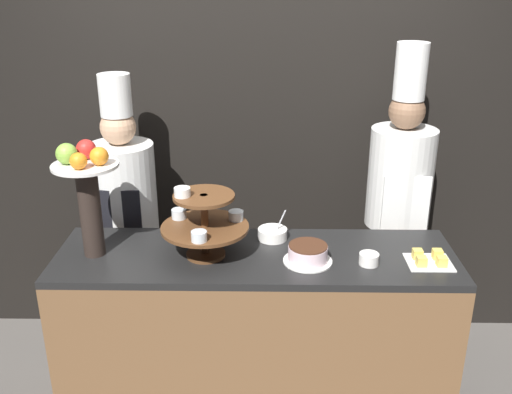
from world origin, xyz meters
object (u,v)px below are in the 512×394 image
at_px(chef_center_left, 398,202).
at_px(serving_bowl_far, 273,234).
at_px(cake_round, 308,254).
at_px(cake_square_tray, 429,259).
at_px(chef_left, 126,213).
at_px(tiered_stand, 204,221).
at_px(fruit_pedestal, 87,187).
at_px(cup_white, 369,259).

bearing_deg(chef_center_left, serving_bowl_far, -152.62).
bearing_deg(cake_round, chef_center_left, 48.14).
relative_size(cake_square_tray, chef_left, 0.12).
xyz_separation_m(tiered_stand, chef_left, (-0.50, 0.55, -0.20)).
distance_m(tiered_stand, fruit_pedestal, 0.55).
bearing_deg(tiered_stand, serving_bowl_far, 30.31).
bearing_deg(chef_left, tiered_stand, -47.47).
xyz_separation_m(cake_square_tray, serving_bowl_far, (-0.71, 0.24, 0.01)).
bearing_deg(fruit_pedestal, chef_center_left, 19.15).
relative_size(fruit_pedestal, cup_white, 6.04).
bearing_deg(cup_white, cake_square_tray, 2.96).
bearing_deg(cake_square_tray, serving_bowl_far, 161.11).
bearing_deg(fruit_pedestal, cake_square_tray, -2.57).
height_order(cup_white, cake_square_tray, cup_white).
distance_m(tiered_stand, cake_square_tray, 1.05).
bearing_deg(fruit_pedestal, chef_left, 87.46).
bearing_deg(cake_square_tray, fruit_pedestal, 177.43).
height_order(cake_square_tray, chef_center_left, chef_center_left).
distance_m(cake_square_tray, chef_center_left, 0.61).
height_order(cake_round, serving_bowl_far, serving_bowl_far).
xyz_separation_m(chef_left, chef_center_left, (1.52, 0.00, 0.07)).
distance_m(tiered_stand, cup_white, 0.77).
height_order(fruit_pedestal, cup_white, fruit_pedestal).
bearing_deg(tiered_stand, cake_square_tray, -3.21).
distance_m(fruit_pedestal, chef_left, 0.65).
xyz_separation_m(fruit_pedestal, chef_center_left, (1.54, 0.54, -0.29)).
relative_size(tiered_stand, chef_left, 0.24).
distance_m(cake_square_tray, serving_bowl_far, 0.75).
xyz_separation_m(cup_white, cake_square_tray, (0.28, 0.01, -0.01)).
xyz_separation_m(fruit_pedestal, cake_square_tray, (1.56, -0.07, -0.32)).
distance_m(cake_round, cup_white, 0.28).
bearing_deg(cake_round, cup_white, -3.72).
distance_m(tiered_stand, chef_center_left, 1.16).
height_order(fruit_pedestal, cake_round, fruit_pedestal).
relative_size(cake_round, cup_white, 2.52).
relative_size(fruit_pedestal, cake_square_tray, 2.67).
bearing_deg(chef_left, fruit_pedestal, -92.54).
relative_size(tiered_stand, cup_white, 4.53).
relative_size(cake_round, chef_left, 0.13).
bearing_deg(cup_white, cake_round, 176.28).
xyz_separation_m(cake_round, serving_bowl_far, (-0.16, 0.24, -0.01)).
distance_m(serving_bowl_far, chef_left, 0.90).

